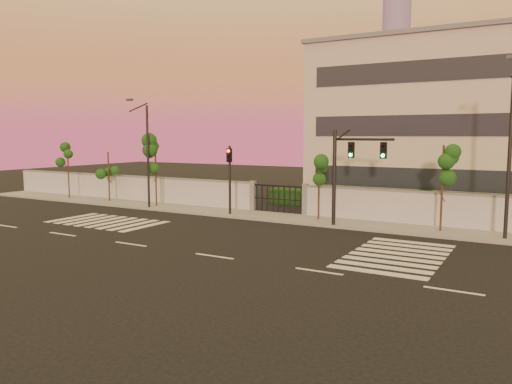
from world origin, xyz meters
TOP-DOWN VIEW (x-y plane):
  - ground at (0.00, 0.00)m, footprint 120.00×120.00m
  - sidewalk at (0.00, 10.50)m, footprint 60.00×3.00m
  - perimeter_wall at (0.10, 12.00)m, footprint 60.00×0.36m
  - hedge_row at (1.17, 14.74)m, footprint 41.00×4.25m
  - institutional_building at (9.00, 21.99)m, footprint 24.40×12.40m
  - distant_skyscraper at (-65.00, 280.00)m, footprint 16.00×16.00m
  - road_markings at (-1.58, 3.76)m, footprint 57.00×7.62m
  - street_tree_a at (-21.80, 10.30)m, footprint 1.37×1.09m
  - street_tree_b at (-17.51, 10.66)m, footprint 1.41×1.12m
  - street_tree_c at (-12.33, 10.34)m, footprint 1.45×1.15m
  - street_tree_d at (0.53, 10.65)m, footprint 1.37×1.09m
  - street_tree_e at (7.79, 10.50)m, footprint 1.48×1.18m
  - traffic_signal_main at (2.72, 9.32)m, footprint 3.58×0.66m
  - traffic_signal_secondary at (-5.48, 9.75)m, footprint 0.36×0.35m
  - streetlight_west at (-12.24, 9.24)m, footprint 0.47×1.89m
  - streetlight_east at (10.98, 9.81)m, footprint 0.54×2.16m

SIDE VIEW (x-z plane):
  - ground at x=0.00m, z-range 0.00..0.00m
  - road_markings at x=-1.58m, z-range 0.00..0.02m
  - sidewalk at x=0.00m, z-range 0.00..0.15m
  - hedge_row at x=1.17m, z-range -0.08..1.72m
  - perimeter_wall at x=0.10m, z-range -0.03..2.17m
  - traffic_signal_secondary at x=-5.48m, z-range 0.63..5.31m
  - street_tree_b at x=-17.51m, z-range 0.96..5.02m
  - street_tree_d at x=0.53m, z-range 0.99..5.17m
  - street_tree_a at x=-21.80m, z-range 1.09..5.71m
  - street_tree_e at x=7.79m, z-range 1.14..5.97m
  - traffic_signal_main at x=2.72m, z-range 0.75..6.43m
  - street_tree_c at x=-12.33m, z-range 1.24..6.50m
  - streetlight_west at x=-12.24m, z-range 0.32..8.16m
  - streetlight_east at x=10.98m, z-range 0.36..9.35m
  - institutional_building at x=9.00m, z-range 0.03..12.28m
  - distant_skyscraper at x=-65.00m, z-range 2.98..120.98m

